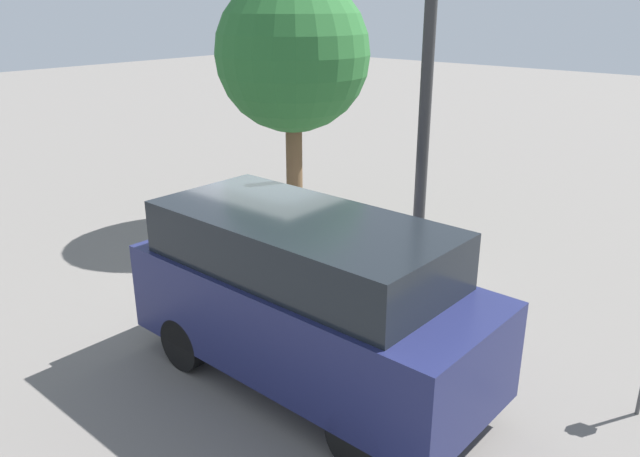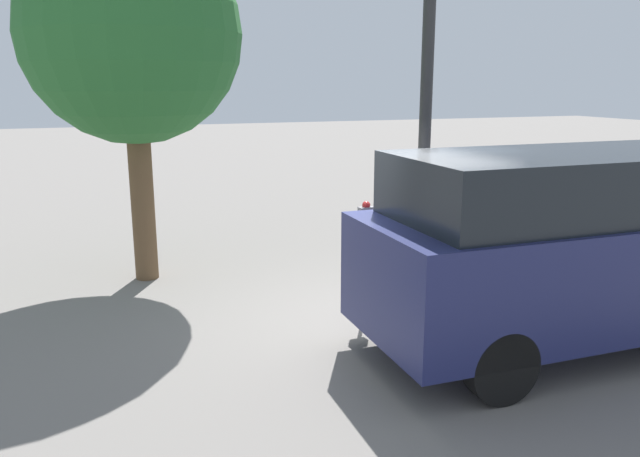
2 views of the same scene
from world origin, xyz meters
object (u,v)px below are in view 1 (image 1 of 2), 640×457
object	(u,v)px
parking_meter_near	(302,235)
street_tree	(293,55)
parked_van	(306,296)
lamp_post	(421,178)

from	to	relation	value
parking_meter_near	street_tree	bearing A→B (deg)	129.49
parking_meter_near	street_tree	world-z (taller)	street_tree
parked_van	street_tree	size ratio (longest dim) A/B	0.92
parking_meter_near	lamp_post	bearing A→B (deg)	32.42
lamp_post	parked_van	distance (m)	3.11
parking_meter_near	parked_van	xyz separation A→B (m)	(1.70, -1.82, 0.11)
parking_meter_near	street_tree	size ratio (longest dim) A/B	0.29
lamp_post	street_tree	size ratio (longest dim) A/B	1.09
parking_meter_near	street_tree	xyz separation A→B (m)	(-2.60, 2.63, 2.58)
parking_meter_near	parked_van	bearing A→B (deg)	-52.08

